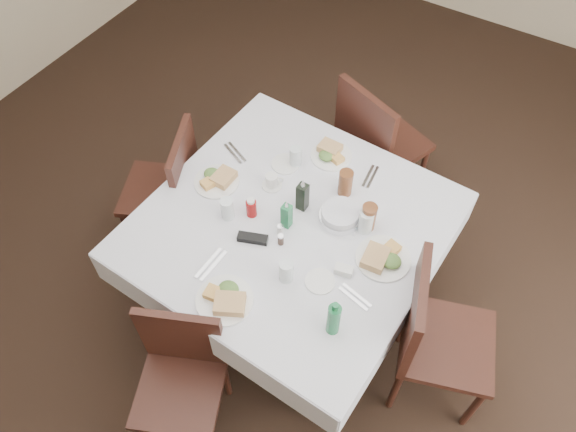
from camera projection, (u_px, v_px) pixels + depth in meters
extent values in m
plane|color=black|center=(290.00, 295.00, 3.54)|extent=(7.00, 7.00, 0.00)
cylinder|color=black|center=(160.00, 285.00, 3.17)|extent=(0.06, 0.06, 0.72)
cylinder|color=black|center=(269.00, 168.00, 3.71)|extent=(0.06, 0.06, 0.72)
cylinder|color=black|center=(320.00, 389.00, 2.81)|extent=(0.06, 0.06, 0.72)
cylinder|color=black|center=(415.00, 243.00, 3.34)|extent=(0.06, 0.06, 0.72)
cube|color=black|center=(291.00, 225.00, 2.96)|extent=(1.40, 1.40, 0.03)
cube|color=white|center=(291.00, 223.00, 2.94)|extent=(1.54, 1.54, 0.01)
cube|color=white|center=(359.00, 153.00, 3.40)|extent=(1.47, 0.08, 0.22)
cube|color=white|center=(205.00, 340.00, 2.66)|extent=(1.47, 0.08, 0.22)
cube|color=white|center=(414.00, 303.00, 2.78)|extent=(0.08, 1.47, 0.22)
cube|color=white|center=(187.00, 177.00, 3.28)|extent=(0.08, 1.47, 0.22)
cube|color=black|center=(384.00, 143.00, 3.67)|extent=(0.61, 0.61, 0.04)
cube|color=black|center=(364.00, 128.00, 3.39)|extent=(0.46, 0.21, 0.52)
cylinder|color=black|center=(422.00, 172.00, 3.84)|extent=(0.04, 0.04, 0.48)
cylinder|color=black|center=(378.00, 200.00, 3.69)|extent=(0.04, 0.04, 0.48)
cylinder|color=black|center=(381.00, 138.00, 4.04)|extent=(0.04, 0.04, 0.48)
cylinder|color=black|center=(338.00, 164.00, 3.89)|extent=(0.04, 0.04, 0.48)
cube|color=black|center=(180.00, 392.00, 2.74)|extent=(0.54, 0.54, 0.04)
cube|color=black|center=(182.00, 338.00, 2.67)|extent=(0.39, 0.20, 0.45)
cylinder|color=black|center=(162.00, 370.00, 3.03)|extent=(0.03, 0.03, 0.42)
cylinder|color=black|center=(226.00, 378.00, 3.00)|extent=(0.03, 0.03, 0.42)
cube|color=black|center=(447.00, 344.00, 2.83)|extent=(0.59, 0.59, 0.04)
cube|color=black|center=(414.00, 312.00, 2.66)|extent=(0.18, 0.46, 0.51)
cylinder|color=black|center=(474.00, 407.00, 2.88)|extent=(0.04, 0.04, 0.48)
cylinder|color=black|center=(395.00, 389.00, 2.93)|extent=(0.04, 0.04, 0.48)
cylinder|color=black|center=(477.00, 337.00, 3.11)|extent=(0.04, 0.04, 0.48)
cylinder|color=black|center=(404.00, 321.00, 3.17)|extent=(0.04, 0.04, 0.48)
cube|color=black|center=(159.00, 191.00, 3.48)|extent=(0.57, 0.57, 0.04)
cube|color=black|center=(184.00, 169.00, 3.27)|extent=(0.21, 0.41, 0.47)
cylinder|color=black|center=(145.00, 188.00, 3.78)|extent=(0.04, 0.04, 0.44)
cylinder|color=black|center=(200.00, 194.00, 3.75)|extent=(0.04, 0.04, 0.44)
cylinder|color=black|center=(129.00, 233.00, 3.56)|extent=(0.04, 0.04, 0.44)
cylinder|color=black|center=(186.00, 239.00, 3.53)|extent=(0.04, 0.04, 0.44)
cylinder|color=white|center=(331.00, 156.00, 3.22)|extent=(0.24, 0.24, 0.01)
cube|color=tan|center=(330.00, 148.00, 3.22)|extent=(0.13, 0.10, 0.04)
cube|color=gold|center=(336.00, 158.00, 3.18)|extent=(0.10, 0.09, 0.03)
ellipsoid|color=#345F21|center=(326.00, 156.00, 3.18)|extent=(0.09, 0.08, 0.04)
cylinder|color=white|center=(225.00, 300.00, 2.65)|extent=(0.28, 0.28, 0.01)
cube|color=tan|center=(230.00, 304.00, 2.61)|extent=(0.18, 0.17, 0.05)
cube|color=gold|center=(215.00, 294.00, 2.65)|extent=(0.10, 0.08, 0.04)
ellipsoid|color=#345F21|center=(229.00, 289.00, 2.65)|extent=(0.10, 0.09, 0.05)
cylinder|color=white|center=(383.00, 258.00, 2.79)|extent=(0.28, 0.28, 0.01)
cube|color=tan|center=(375.00, 257.00, 2.76)|extent=(0.13, 0.15, 0.05)
cube|color=gold|center=(390.00, 250.00, 2.80)|extent=(0.09, 0.11, 0.04)
ellipsoid|color=#345F21|center=(391.00, 261.00, 2.75)|extent=(0.10, 0.09, 0.05)
cylinder|color=white|center=(217.00, 182.00, 3.10)|extent=(0.25, 0.25, 0.01)
cube|color=tan|center=(224.00, 177.00, 3.08)|extent=(0.10, 0.13, 0.04)
cube|color=gold|center=(209.00, 183.00, 3.06)|extent=(0.09, 0.10, 0.03)
ellipsoid|color=#345F21|center=(212.00, 174.00, 3.10)|extent=(0.09, 0.08, 0.04)
cylinder|color=white|center=(285.00, 164.00, 3.18)|extent=(0.16, 0.16, 0.01)
cylinder|color=white|center=(320.00, 281.00, 2.72)|extent=(0.15, 0.15, 0.01)
cylinder|color=silver|center=(296.00, 157.00, 3.14)|extent=(0.07, 0.07, 0.13)
cylinder|color=silver|center=(286.00, 271.00, 2.68)|extent=(0.07, 0.07, 0.13)
cylinder|color=silver|center=(366.00, 221.00, 2.85)|extent=(0.08, 0.08, 0.14)
cylinder|color=silver|center=(227.00, 209.00, 2.91)|extent=(0.07, 0.07, 0.13)
cylinder|color=brown|center=(345.00, 183.00, 3.00)|extent=(0.08, 0.08, 0.16)
cylinder|color=brown|center=(368.00, 217.00, 2.86)|extent=(0.08, 0.08, 0.16)
cylinder|color=silver|center=(340.00, 217.00, 2.93)|extent=(0.22, 0.22, 0.04)
cylinder|color=white|center=(340.00, 213.00, 2.91)|extent=(0.20, 0.20, 0.05)
cube|color=black|center=(303.00, 197.00, 2.93)|extent=(0.05, 0.05, 0.17)
cone|color=silver|center=(303.00, 183.00, 2.84)|extent=(0.03, 0.03, 0.05)
cube|color=#196C3C|center=(287.00, 216.00, 2.87)|extent=(0.05, 0.05, 0.15)
cone|color=silver|center=(287.00, 204.00, 2.79)|extent=(0.03, 0.03, 0.04)
cylinder|color=#95090A|center=(251.00, 208.00, 2.93)|extent=(0.06, 0.06, 0.10)
cylinder|color=white|center=(251.00, 201.00, 2.88)|extent=(0.04, 0.04, 0.02)
cylinder|color=white|center=(280.00, 231.00, 2.87)|extent=(0.03, 0.03, 0.06)
cylinder|color=silver|center=(280.00, 227.00, 2.84)|extent=(0.03, 0.03, 0.01)
cylinder|color=#432E25|center=(281.00, 240.00, 2.83)|extent=(0.03, 0.03, 0.06)
cylinder|color=silver|center=(281.00, 236.00, 2.81)|extent=(0.03, 0.03, 0.01)
cylinder|color=white|center=(272.00, 185.00, 3.09)|extent=(0.11, 0.11, 0.01)
cylinder|color=white|center=(272.00, 180.00, 3.05)|extent=(0.07, 0.07, 0.07)
cylinder|color=black|center=(272.00, 177.00, 3.03)|extent=(0.06, 0.06, 0.01)
torus|color=white|center=(280.00, 180.00, 3.05)|extent=(0.05, 0.04, 0.05)
cube|color=black|center=(253.00, 238.00, 2.86)|extent=(0.16, 0.10, 0.03)
cylinder|color=#196C3C|center=(334.00, 319.00, 2.49)|extent=(0.06, 0.06, 0.20)
cylinder|color=#196C3C|center=(335.00, 307.00, 2.40)|extent=(0.03, 0.03, 0.04)
cube|color=white|center=(344.00, 270.00, 2.73)|extent=(0.10, 0.07, 0.04)
cube|color=pink|center=(344.00, 269.00, 2.73)|extent=(0.07, 0.05, 0.02)
cube|color=silver|center=(368.00, 176.00, 3.13)|extent=(0.03, 0.18, 0.01)
cube|color=silver|center=(373.00, 177.00, 3.12)|extent=(0.03, 0.18, 0.01)
cube|color=silver|center=(214.00, 266.00, 2.77)|extent=(0.02, 0.20, 0.01)
cube|color=silver|center=(208.00, 263.00, 2.78)|extent=(0.02, 0.20, 0.01)
cube|color=silver|center=(353.00, 299.00, 2.66)|extent=(0.18, 0.06, 0.01)
cube|color=silver|center=(357.00, 295.00, 2.67)|extent=(0.18, 0.06, 0.01)
cube|color=silver|center=(237.00, 152.00, 3.24)|extent=(0.18, 0.09, 0.01)
cube|color=silver|center=(233.00, 154.00, 3.23)|extent=(0.18, 0.09, 0.01)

